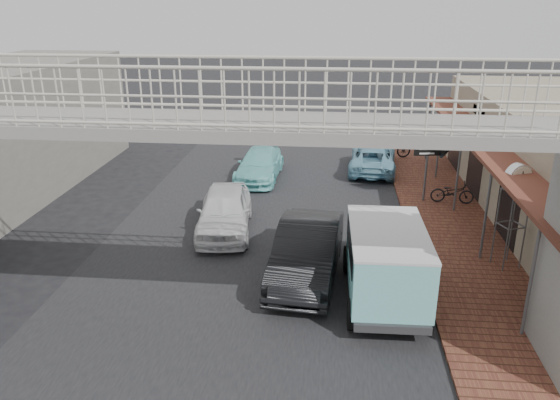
% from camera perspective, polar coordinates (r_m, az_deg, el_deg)
% --- Properties ---
extents(ground, '(120.00, 120.00, 0.00)m').
position_cam_1_polar(ground, '(16.37, -3.24, -6.86)').
color(ground, black).
rests_on(ground, ground).
extents(road_strip, '(10.00, 60.00, 0.01)m').
position_cam_1_polar(road_strip, '(16.37, -3.24, -6.84)').
color(road_strip, black).
rests_on(road_strip, ground).
extents(sidewalk, '(3.00, 40.00, 0.10)m').
position_cam_1_polar(sidewalk, '(19.34, 17.62, -3.25)').
color(sidewalk, brown).
rests_on(sidewalk, ground).
extents(footbridge, '(16.40, 2.40, 6.34)m').
position_cam_1_polar(footbridge, '(11.47, -6.58, -1.78)').
color(footbridge, gray).
rests_on(footbridge, ground).
extents(building_far_left, '(5.00, 14.00, 5.00)m').
position_cam_1_polar(building_far_left, '(24.86, -27.15, 6.56)').
color(building_far_left, gray).
rests_on(building_far_left, ground).
extents(white_hatchback, '(2.23, 4.50, 1.47)m').
position_cam_1_polar(white_hatchback, '(18.51, -5.82, -1.12)').
color(white_hatchback, white).
rests_on(white_hatchback, ground).
extents(dark_sedan, '(2.08, 4.95, 1.59)m').
position_cam_1_polar(dark_sedan, '(15.44, 2.86, -5.32)').
color(dark_sedan, black).
rests_on(dark_sedan, ground).
extents(angkot_curb, '(2.35, 4.48, 1.20)m').
position_cam_1_polar(angkot_curb, '(25.34, 9.67, 4.30)').
color(angkot_curb, '#74B2CA').
rests_on(angkot_curb, ground).
extents(angkot_far, '(1.91, 4.36, 1.25)m').
position_cam_1_polar(angkot_far, '(23.99, -2.15, 3.72)').
color(angkot_far, '#7EDBDC').
rests_on(angkot_far, ground).
extents(angkot_van, '(2.04, 4.30, 2.09)m').
position_cam_1_polar(angkot_van, '(14.24, 11.00, -5.63)').
color(angkot_van, black).
rests_on(angkot_van, ground).
extents(motorcycle_near, '(1.65, 0.70, 0.84)m').
position_cam_1_polar(motorcycle_near, '(21.82, 17.56, 0.77)').
color(motorcycle_near, black).
rests_on(motorcycle_near, sidewalk).
extents(motorcycle_far, '(1.86, 0.89, 1.07)m').
position_cam_1_polar(motorcycle_far, '(27.34, 11.74, 5.42)').
color(motorcycle_far, black).
rests_on(motorcycle_far, sidewalk).
extents(street_clock, '(0.80, 0.77, 3.11)m').
position_cam_1_polar(street_clock, '(16.51, 23.57, 1.74)').
color(street_clock, '#59595B').
rests_on(street_clock, sidewalk).
extents(arrow_sign, '(1.60, 1.03, 2.69)m').
position_cam_1_polar(arrow_sign, '(21.46, 16.96, 5.41)').
color(arrow_sign, '#59595B').
rests_on(arrow_sign, sidewalk).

